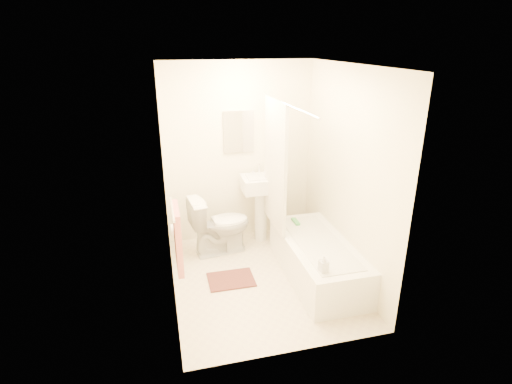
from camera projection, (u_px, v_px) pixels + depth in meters
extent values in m
plane|color=beige|center=(261.00, 279.00, 4.69)|extent=(2.40, 2.40, 0.00)
plane|color=white|center=(262.00, 65.00, 3.83)|extent=(2.40, 2.40, 0.00)
cube|color=beige|center=(239.00, 154.00, 5.34)|extent=(2.00, 0.02, 2.40)
cube|color=beige|center=(166.00, 191.00, 4.03)|extent=(0.02, 2.40, 2.40)
cube|color=beige|center=(348.00, 175.00, 4.49)|extent=(0.02, 2.40, 2.40)
cube|color=white|center=(239.00, 132.00, 5.22)|extent=(0.40, 0.03, 0.55)
cylinder|color=silver|center=(288.00, 104.00, 4.13)|extent=(0.03, 1.70, 0.03)
cube|color=silver|center=(275.00, 165.00, 4.77)|extent=(0.04, 0.80, 1.55)
cylinder|color=silver|center=(172.00, 209.00, 3.85)|extent=(0.02, 0.60, 0.02)
cube|color=#CC7266|center=(178.00, 238.00, 3.97)|extent=(0.06, 0.45, 0.66)
cylinder|color=white|center=(176.00, 229.00, 4.33)|extent=(0.11, 0.12, 0.12)
imported|color=silver|center=(220.00, 225.00, 5.17)|extent=(0.84, 0.54, 0.77)
cube|color=#532C24|center=(231.00, 280.00, 4.65)|extent=(0.53, 0.40, 0.02)
imported|color=silver|center=(324.00, 264.00, 3.97)|extent=(0.10, 0.10, 0.18)
cube|color=green|center=(296.00, 222.00, 5.06)|extent=(0.06, 0.19, 0.04)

